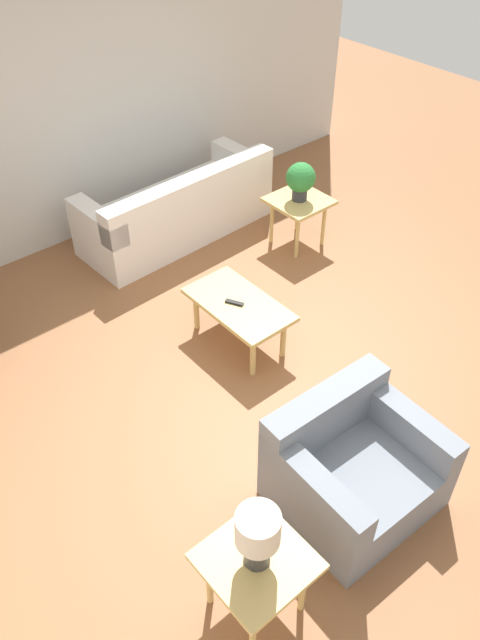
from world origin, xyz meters
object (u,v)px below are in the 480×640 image
Objects in this scene: sofa at (179,210)px; side_table_lamp at (257,566)px; table_lamp at (258,535)px; coffee_table at (239,308)px; potted_plant at (301,179)px; side_table_plant at (299,206)px; armchair at (351,467)px.

side_table_lamp is (-3.59, 2.07, 0.15)m from sofa.
side_table_lamp is 0.34m from table_lamp.
sofa reaches higher than coffee_table.
coffee_table is at bearing 118.00° from potted_plant.
table_lamp is at bearing 142.19° from coffee_table.
side_table_plant is at bearing -47.85° from side_table_lamp.
sofa is 1.84m from coffee_table.
side_table_lamp is at bearing -167.63° from armchair.
side_table_plant is at bearing 130.19° from sofa.
potted_plant is at bearing 130.19° from sofa.
armchair is 1.03m from side_table_lamp.
side_table_plant is (0.79, -1.48, 0.08)m from coffee_table.
potted_plant is (-0.94, -0.86, 0.46)m from sofa.
armchair is at bearing 165.45° from coffee_table.
sofa is 4.15m from side_table_lamp.
side_table_plant is at bearing -62.00° from coffee_table.
table_lamp reaches higher than side_table_plant.
potted_plant reaches higher than side_table_lamp.
armchair is 3.17m from potted_plant.
armchair is at bearing -80.29° from table_lamp.
side_table_lamp is (-0.17, 1.01, 0.15)m from armchair.
sofa is 2.08× the size of armchair.
armchair reaches higher than side_table_lamp.
table_lamp is at bearing 132.15° from side_table_plant.
coffee_table is 2.38× the size of potted_plant.
side_table_plant is at bearing 54.85° from armchair.
table_lamp reaches higher than potted_plant.
side_table_lamp is 1.43× the size of potted_plant.
armchair is 1.81× the size of side_table_lamp.
side_table_lamp is at bearing 57.76° from sofa.
armchair is 1.75m from coffee_table.
table_lamp is (-2.65, 2.93, 0.34)m from side_table_plant.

